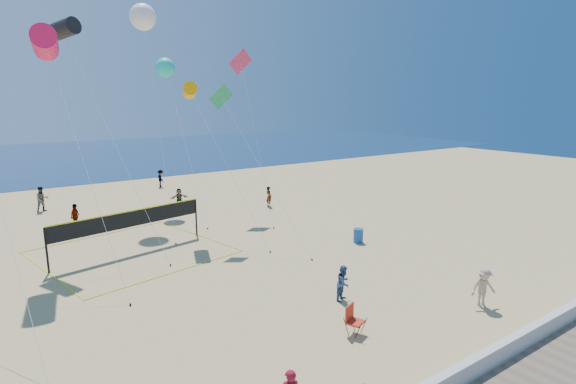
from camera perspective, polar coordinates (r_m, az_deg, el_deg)
ground at (r=15.87m, az=7.86°, el=-19.76°), size 120.00×120.00×0.00m
ocean at (r=72.90m, az=-27.27°, el=3.96°), size 140.00×50.00×0.03m
bystander_a at (r=19.20m, az=7.07°, el=-11.38°), size 0.90×0.81×1.51m
bystander_b at (r=20.06m, az=23.57°, el=-11.06°), size 1.22×0.97×1.65m
far_person_0 at (r=32.02m, az=-25.41°, el=-2.83°), size 0.91×1.02×1.66m
far_person_1 at (r=35.66m, az=-13.65°, el=-0.75°), size 1.44×0.62×1.50m
far_person_2 at (r=34.97m, az=-2.45°, el=-0.58°), size 0.39×0.59×1.60m
far_person_3 at (r=38.14m, az=-28.77°, el=-0.80°), size 1.00×0.83×1.87m
far_person_4 at (r=44.46m, az=-15.86°, el=1.66°), size 0.63×1.07×1.63m
camp_chair at (r=16.76m, az=8.21°, el=-15.53°), size 0.74×0.85×1.21m
trash_barrel at (r=26.70m, az=8.92°, el=-5.48°), size 0.61×0.61×0.84m
volleyball_net at (r=25.92m, az=-19.43°, el=-3.85°), size 10.24×10.13×2.34m
kite_0 at (r=24.98m, az=-28.48°, el=16.30°), size 2.01×8.53×11.58m
kite_1 at (r=27.48m, az=-26.74°, el=17.91°), size 3.85×7.18×12.38m
kite_2 at (r=27.72m, az=-12.36°, el=12.46°), size 2.58×6.88×9.27m
kite_4 at (r=26.40m, az=-7.83°, el=10.74°), size 2.59×6.57×9.16m
kite_5 at (r=33.21m, az=-5.88°, el=15.29°), size 1.91×5.87×11.81m
kite_6 at (r=34.03m, az=-17.95°, el=20.37°), size 2.40×8.91×14.56m
kite_7 at (r=35.94m, az=-15.33°, el=14.97°), size 1.58×8.66×11.26m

